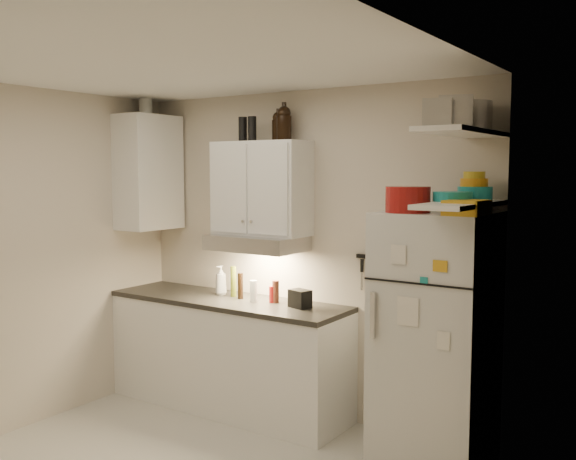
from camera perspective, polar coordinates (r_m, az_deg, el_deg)
The scene contains 35 objects.
ceiling at distance 4.00m, azimuth -10.54°, elevation 14.45°, with size 3.20×3.00×0.02m, color white.
back_wall at distance 5.19m, azimuth 1.46°, elevation -2.09°, with size 3.20×0.02×2.60m, color beige.
left_wall at distance 5.24m, azimuth -22.99°, elevation -2.43°, with size 0.02×3.00×2.60m, color beige.
right_wall at distance 3.13m, azimuth 11.69°, elevation -7.14°, with size 0.02×3.00×2.60m, color beige.
base_cabinet at distance 5.43m, azimuth -5.35°, elevation -11.04°, with size 2.10×0.60×0.88m, color white.
countertop at distance 5.32m, azimuth -5.40°, elevation -6.29°, with size 2.10×0.62×0.04m, color #282622.
upper_cabinet at distance 5.17m, azimuth -2.39°, elevation 3.73°, with size 0.80×0.33×0.75m, color white.
side_cabinet at distance 5.81m, azimuth -12.29°, elevation 5.02°, with size 0.33×0.55×1.00m, color white.
range_hood at distance 5.15m, azimuth -2.79°, elevation -1.14°, with size 0.76×0.46×0.12m, color silver.
fridge at distance 4.41m, azimuth 12.96°, elevation -9.51°, with size 0.70×0.68×1.70m, color silver.
shelf_hi at distance 4.08m, azimuth 15.32°, elevation 8.38°, with size 0.30×0.95×0.03m, color white.
shelf_lo at distance 4.08m, azimuth 15.17°, elevation 2.20°, with size 0.30×0.95×0.03m, color white.
knife_strip at distance 4.83m, azimuth 8.34°, elevation -2.46°, with size 0.42×0.02×0.03m, color black.
dutch_oven at distance 4.18m, azimuth 10.60°, elevation 2.68°, with size 0.29×0.29×0.17m, color maroon.
book_stack at distance 3.99m, azimuth 15.61°, elevation 1.93°, with size 0.22×0.27×0.09m, color gold.
spice_jar at distance 4.14m, azimuth 13.86°, elevation 2.09°, with size 0.06×0.06×0.09m, color silver.
stock_pot at distance 4.37m, azimuth 15.91°, elevation 9.64°, with size 0.27×0.27×0.20m, color silver.
tin_a at distance 4.04m, azimuth 14.71°, elevation 10.05°, with size 0.20×0.18×0.20m, color #AAAAAD.
tin_b at distance 3.88m, azimuth 13.23°, elevation 10.05°, with size 0.16×0.16×0.16m, color #AAAAAD.
bowl_teal at distance 4.35m, azimuth 16.27°, elevation 3.14°, with size 0.22×0.22×0.09m, color teal.
bowl_orange at distance 4.36m, azimuth 16.21°, elevation 4.08°, with size 0.18×0.18×0.05m, color orange.
bowl_yellow at distance 4.36m, azimuth 16.23°, elevation 4.72°, with size 0.14×0.14×0.04m, color gold.
plates at distance 4.14m, azimuth 14.42°, elevation 2.90°, with size 0.24×0.24×0.06m, color teal.
growler_a at distance 5.18m, azimuth -0.88°, elevation 9.21°, with size 0.10×0.10×0.24m, color black, non-canonical shape.
growler_b at distance 5.10m, azimuth -0.35°, elevation 9.49°, with size 0.12×0.12×0.28m, color black, non-canonical shape.
thermos_a at distance 5.16m, azimuth -3.21°, elevation 8.97°, with size 0.07×0.07×0.20m, color black.
thermos_b at distance 5.26m, azimuth -4.04°, elevation 8.91°, with size 0.07×0.07×0.20m, color black.
side_jar at distance 5.88m, azimuth -12.54°, elevation 10.65°, with size 0.12×0.12×0.15m, color silver.
soap_bottle at distance 5.46m, azimuth -5.99°, elevation -4.31°, with size 0.11×0.11×0.27m, color white.
pepper_mill at distance 5.11m, azimuth -1.11°, elevation -5.50°, with size 0.06×0.06×0.18m, color #59291A.
oil_bottle at distance 5.37m, azimuth -4.88°, elevation -4.57°, with size 0.05×0.05×0.25m, color #5B6619.
vinegar_bottle at distance 5.27m, azimuth -4.24°, elevation -4.99°, with size 0.04×0.04×0.21m, color black.
clear_bottle at distance 5.15m, azimuth -3.09°, elevation -5.45°, with size 0.06×0.06×0.17m, color silver.
red_jar at distance 5.12m, azimuth -1.33°, elevation -5.74°, with size 0.07×0.07×0.13m, color maroon.
caddy at distance 4.94m, azimuth 1.07°, elevation -6.12°, with size 0.16×0.11×0.14m, color black.
Camera 1 is at (2.75, -2.83, 1.97)m, focal length 40.00 mm.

